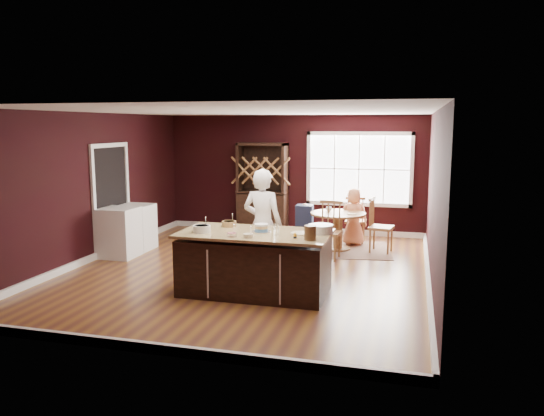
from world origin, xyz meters
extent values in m
plane|color=brown|center=(0.00, 0.00, 0.00)|extent=(7.00, 7.00, 0.00)
plane|color=white|center=(0.00, 0.00, 2.70)|extent=(7.00, 7.00, 0.00)
plane|color=black|center=(0.00, 3.50, 1.35)|extent=(6.00, 0.00, 6.00)
plane|color=black|center=(0.00, -3.50, 1.35)|extent=(6.00, 0.00, 6.00)
plane|color=black|center=(-3.00, 0.00, 1.35)|extent=(0.00, 7.00, 7.00)
plane|color=black|center=(3.00, 0.00, 1.35)|extent=(0.00, 7.00, 7.00)
cube|color=black|center=(0.47, -1.15, 0.41)|extent=(2.13, 1.08, 0.83)
cube|color=#E3CD89|center=(0.47, -1.15, 0.90)|extent=(2.21, 1.16, 0.04)
cylinder|color=#925E28|center=(1.27, 1.93, 0.02)|extent=(0.51, 0.51, 0.04)
cylinder|color=#925E28|center=(1.27, 1.93, 0.35)|extent=(0.18, 0.18, 0.67)
cylinder|color=#925E28|center=(1.27, 1.93, 0.73)|extent=(1.09, 1.09, 0.04)
imported|color=white|center=(0.38, -0.44, 0.90)|extent=(0.70, 0.51, 1.80)
cylinder|color=white|center=(-0.29, -1.34, 0.97)|extent=(0.26, 0.26, 0.10)
cylinder|color=#AC824E|center=(-0.04, -0.83, 0.96)|extent=(0.22, 0.22, 0.08)
cylinder|color=white|center=(0.24, -1.53, 0.95)|extent=(0.15, 0.15, 0.05)
cylinder|color=silver|center=(0.49, -1.53, 0.95)|extent=(0.14, 0.14, 0.05)
cylinder|color=white|center=(0.82, -1.24, 1.00)|extent=(0.08, 0.08, 0.16)
cylinder|color=#FBE9AD|center=(1.14, -1.10, 0.93)|extent=(0.29, 0.29, 0.02)
cylinder|color=white|center=(1.41, -0.96, 0.98)|extent=(0.36, 0.36, 0.12)
cylinder|color=brown|center=(1.35, -1.45, 1.02)|extent=(0.16, 0.16, 0.20)
cube|color=brown|center=(1.27, 1.93, 0.01)|extent=(2.27, 1.89, 0.01)
imported|color=#E69063|center=(1.52, 2.44, 0.60)|extent=(0.67, 0.53, 1.19)
cylinder|color=beige|center=(1.56, 1.81, 0.76)|extent=(0.20, 0.20, 0.01)
imported|color=white|center=(1.05, 2.08, 0.80)|extent=(0.14, 0.14, 0.09)
cube|color=black|center=(-0.67, 3.22, 1.04)|extent=(1.13, 0.47, 2.07)
cube|color=white|center=(-2.64, 0.28, 0.47)|extent=(0.65, 0.62, 0.94)
cube|color=white|center=(-2.64, 0.92, 0.45)|extent=(0.62, 0.60, 0.91)
camera|label=1|loc=(2.68, -8.43, 2.47)|focal=35.00mm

